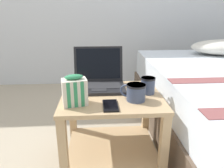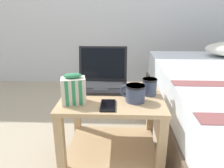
# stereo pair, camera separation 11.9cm
# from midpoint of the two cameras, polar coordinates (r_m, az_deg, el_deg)

# --- Properties ---
(ground_plane) EXTENTS (8.00, 8.00, 0.00)m
(ground_plane) POSITION_cam_midpoint_polar(r_m,az_deg,el_deg) (1.49, 2.49, -19.71)
(ground_plane) COLOR tan
(bedside_table) EXTENTS (0.57, 0.49, 0.46)m
(bedside_table) POSITION_cam_midpoint_polar(r_m,az_deg,el_deg) (1.33, 2.67, -9.63)
(bedside_table) COLOR tan
(bedside_table) RESTS_ON ground_plane
(laptop) EXTENTS (0.32, 0.28, 0.24)m
(laptop) POSITION_cam_midpoint_polar(r_m,az_deg,el_deg) (1.38, -0.18, 1.27)
(laptop) COLOR black
(laptop) RESTS_ON bedside_table
(mug_front_left) EXTENTS (0.14, 0.10, 0.09)m
(mug_front_left) POSITION_cam_midpoint_polar(r_m,az_deg,el_deg) (1.17, 8.93, -2.23)
(mug_front_left) COLOR #3F4C6B
(mug_front_left) RESTS_ON bedside_table
(mug_front_right) EXTENTS (0.09, 0.12, 0.10)m
(mug_front_right) POSITION_cam_midpoint_polar(r_m,az_deg,el_deg) (1.27, 12.49, -0.49)
(mug_front_right) COLOR #3F4C6B
(mug_front_right) RESTS_ON bedside_table
(snack_bag) EXTENTS (0.14, 0.11, 0.16)m
(snack_bag) POSITION_cam_midpoint_polar(r_m,az_deg,el_deg) (1.13, -7.07, -1.53)
(snack_bag) COLOR silver
(snack_bag) RESTS_ON bedside_table
(cell_phone) EXTENTS (0.08, 0.14, 0.01)m
(cell_phone) POSITION_cam_midpoint_polar(r_m,az_deg,el_deg) (1.11, 2.03, -5.65)
(cell_phone) COLOR black
(cell_phone) RESTS_ON bedside_table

